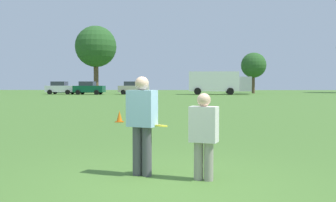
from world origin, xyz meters
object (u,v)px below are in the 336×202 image
object	(u,v)px
parked_car_mid_left	(89,88)
player_thrower	(142,120)
player_defender	(204,132)
parked_car_near_left	(61,88)
parked_car_center	(133,88)
box_truck	(218,82)
traffic_cone	(119,117)
frisbee	(160,126)

from	to	relation	value
parked_car_mid_left	player_thrower	bearing A→B (deg)	-75.23
player_defender	parked_car_near_left	xyz separation A→B (m)	(-17.75, 48.43, 0.13)
parked_car_mid_left	parked_car_center	size ratio (longest dim) A/B	1.00
player_thrower	parked_car_center	world-z (taller)	parked_car_center
box_truck	parked_car_mid_left	bearing A→B (deg)	-177.76
parked_car_near_left	traffic_cone	bearing A→B (deg)	-69.20
parked_car_mid_left	parked_car_center	bearing A→B (deg)	10.70
player_thrower	box_truck	size ratio (longest dim) A/B	0.20
traffic_cone	parked_car_near_left	bearing A→B (deg)	110.80
parked_car_mid_left	parked_car_center	world-z (taller)	same
parked_car_near_left	player_defender	bearing A→B (deg)	-69.87
player_defender	parked_car_mid_left	distance (m)	49.05
player_defender	box_truck	size ratio (longest dim) A/B	0.17
frisbee	traffic_cone	world-z (taller)	frisbee
player_defender	traffic_cone	world-z (taller)	player_defender
player_thrower	player_defender	bearing A→B (deg)	-15.29
player_thrower	box_truck	distance (m)	47.94
player_thrower	box_truck	world-z (taller)	box_truck
player_defender	parked_car_near_left	distance (m)	51.58
frisbee	parked_car_near_left	bearing A→B (deg)	109.47
parked_car_mid_left	box_truck	distance (m)	18.03
parked_car_near_left	parked_car_center	size ratio (longest dim) A/B	1.00
parked_car_center	parked_car_near_left	bearing A→B (deg)	179.43
parked_car_center	parked_car_mid_left	bearing A→B (deg)	-169.30
player_thrower	parked_car_mid_left	world-z (taller)	parked_car_mid_left
frisbee	parked_car_mid_left	bearing A→B (deg)	105.13
parked_car_center	player_defender	bearing A→B (deg)	-81.36
player_defender	parked_car_mid_left	bearing A→B (deg)	105.87
frisbee	parked_car_center	bearing A→B (deg)	97.83
parked_car_near_left	parked_car_mid_left	xyz separation A→B (m)	(4.34, -1.25, 0.00)
traffic_cone	parked_car_near_left	xyz separation A→B (m)	(-14.81, 39.00, 0.69)
player_defender	frisbee	xyz separation A→B (m)	(-0.74, 0.31, 0.07)
player_thrower	traffic_cone	distance (m)	9.37
frisbee	box_truck	size ratio (longest dim) A/B	0.03
player_defender	parked_car_center	xyz separation A→B (m)	(-7.34, 48.33, 0.13)
box_truck	parked_car_center	bearing A→B (deg)	177.87
player_thrower	player_defender	size ratio (longest dim) A/B	1.19
parked_car_center	box_truck	bearing A→B (deg)	-2.13
frisbee	parked_car_center	distance (m)	48.47
player_thrower	player_defender	distance (m)	1.10
parked_car_center	box_truck	xyz separation A→B (m)	(11.92, -0.44, 0.83)
traffic_cone	parked_car_center	bearing A→B (deg)	96.45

